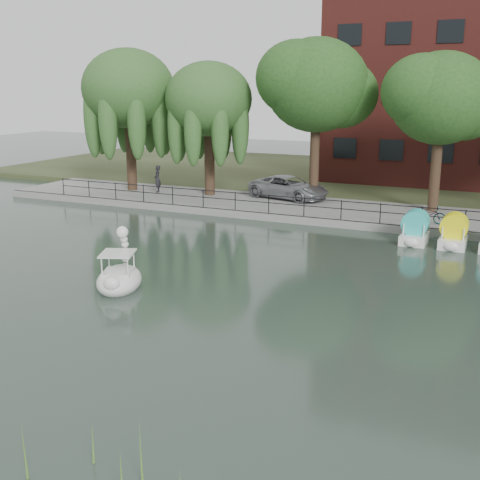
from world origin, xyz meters
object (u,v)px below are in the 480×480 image
Objects in this scene: pedestrian at (157,177)px; swan_boat at (119,275)px; bicycle at (428,214)px; minivan at (289,186)px.

pedestrian is 17.84m from swan_boat.
minivan is at bearing 54.11° from bicycle.
bicycle is at bearing 55.65° from pedestrian.
pedestrian is 0.69× the size of swan_boat.
swan_boat is (-8.88, -13.48, -0.44)m from bicycle.
pedestrian is at bearing 112.94° from minivan.
pedestrian is (-17.12, 2.31, 0.49)m from bicycle.
pedestrian reaches higher than swan_boat.
minivan is 17.18m from swan_boat.
bicycle is (8.66, -3.68, -0.29)m from minivan.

